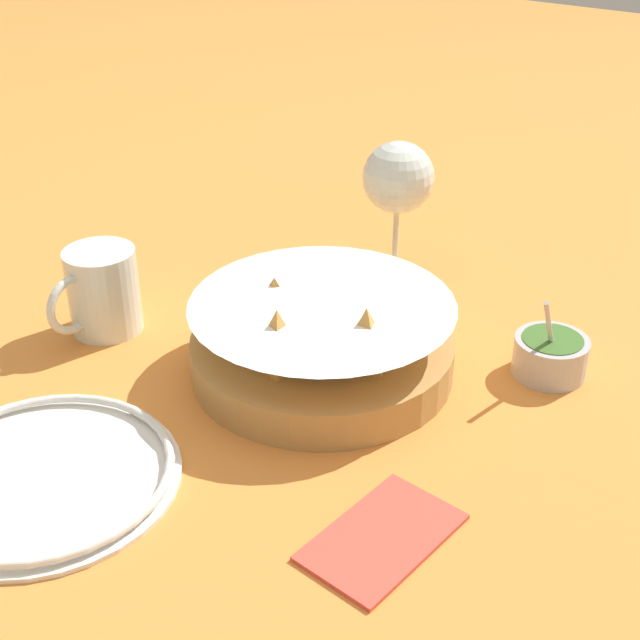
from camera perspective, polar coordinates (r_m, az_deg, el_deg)
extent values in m
plane|color=orange|center=(0.90, -0.48, -3.78)|extent=(4.00, 4.00, 0.00)
cylinder|color=#B2894C|center=(0.90, 0.00, -2.20)|extent=(0.26, 0.26, 0.04)
cone|color=white|center=(0.89, 0.00, -1.05)|extent=(0.26, 0.26, 0.08)
cylinder|color=#3D842D|center=(0.90, 0.00, -2.09)|extent=(0.20, 0.20, 0.01)
pyramid|color=#CC8E42|center=(0.84, -2.73, -1.38)|extent=(0.08, 0.08, 0.07)
pyramid|color=#CC8E42|center=(0.84, 2.94, -1.25)|extent=(0.08, 0.09, 0.07)
pyramid|color=#CC8E42|center=(0.93, 1.98, 1.11)|extent=(0.08, 0.09, 0.05)
pyramid|color=#CC8E42|center=(0.91, -2.89, 1.02)|extent=(0.05, 0.06, 0.06)
cylinder|color=#B7B7BC|center=(0.92, 14.52, -2.27)|extent=(0.07, 0.07, 0.04)
cylinder|color=#42702D|center=(0.92, 14.57, -1.90)|extent=(0.06, 0.06, 0.03)
cylinder|color=#B7B7BC|center=(0.90, 14.49, -0.71)|extent=(0.05, 0.01, 0.09)
cylinder|color=silver|center=(1.10, 4.74, 3.00)|extent=(0.07, 0.07, 0.00)
cylinder|color=silver|center=(1.08, 4.84, 5.13)|extent=(0.01, 0.01, 0.09)
sphere|color=silver|center=(1.05, 5.03, 9.07)|extent=(0.08, 0.08, 0.08)
sphere|color=#DBD17A|center=(1.05, 5.00, 8.54)|extent=(0.06, 0.06, 0.06)
cylinder|color=silver|center=(0.99, -13.69, 1.85)|extent=(0.08, 0.08, 0.09)
cylinder|color=gold|center=(0.99, -13.62, 1.28)|extent=(0.06, 0.06, 0.07)
torus|color=silver|center=(0.96, -15.57, 0.95)|extent=(0.07, 0.01, 0.07)
cylinder|color=white|center=(0.80, -17.26, -9.59)|extent=(0.23, 0.23, 0.01)
torus|color=white|center=(0.80, -17.33, -9.23)|extent=(0.22, 0.22, 0.01)
cube|color=#DB4C3D|center=(0.72, 4.02, -13.58)|extent=(0.14, 0.09, 0.01)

